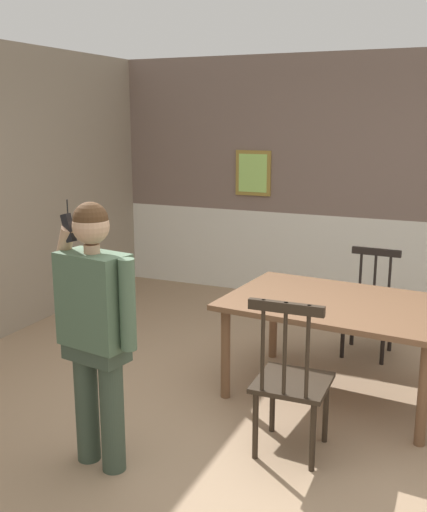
% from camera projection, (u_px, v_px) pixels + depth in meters
% --- Properties ---
extents(ground_plane, '(6.86, 6.86, 0.00)m').
position_uv_depth(ground_plane, '(255.00, 427.00, 4.07)').
color(ground_plane, '#9E7F60').
extents(room_back_partition, '(5.65, 0.17, 2.71)m').
position_uv_depth(room_back_partition, '(354.00, 186.00, 6.57)').
color(room_back_partition, '#756056').
rests_on(room_back_partition, ground_plane).
extents(dining_table, '(1.69, 1.23, 0.73)m').
position_uv_depth(dining_table, '(338.00, 312.00, 4.41)').
color(dining_table, brown).
rests_on(dining_table, ground_plane).
extents(chair_near_window, '(0.45, 0.45, 1.03)m').
position_uv_depth(chair_near_window, '(291.00, 380.00, 3.65)').
color(chair_near_window, '#2D2319').
rests_on(chair_near_window, ground_plane).
extents(chair_by_doorway, '(0.45, 0.45, 0.91)m').
position_uv_depth(chair_by_doorway, '(370.00, 304.00, 5.25)').
color(chair_by_doorway, black).
rests_on(chair_by_doorway, ground_plane).
extents(person_figure, '(0.56, 0.29, 1.60)m').
position_uv_depth(person_figure, '(96.00, 322.00, 3.43)').
color(person_figure, '#3A493A').
rests_on(person_figure, ground_plane).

